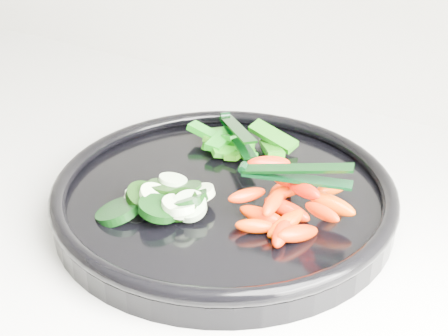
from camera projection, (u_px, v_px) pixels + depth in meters
The scene contains 6 objects.
veggie_tray at pixel (224, 195), 0.68m from camera, with size 0.40×0.40×0.04m.
cucumber_pile at pixel (161, 198), 0.65m from camera, with size 0.12×0.12×0.04m.
carrot_pile at pixel (288, 204), 0.63m from camera, with size 0.13×0.13×0.05m.
pepper_pile at pixel (237, 142), 0.77m from camera, with size 0.13×0.09×0.03m.
tong_carrot at pixel (293, 173), 0.62m from camera, with size 0.11×0.05×0.02m.
tong_pepper at pixel (236, 132), 0.75m from camera, with size 0.09×0.09×0.02m.
Camera 1 is at (0.74, 1.17, 1.32)m, focal length 50.00 mm.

